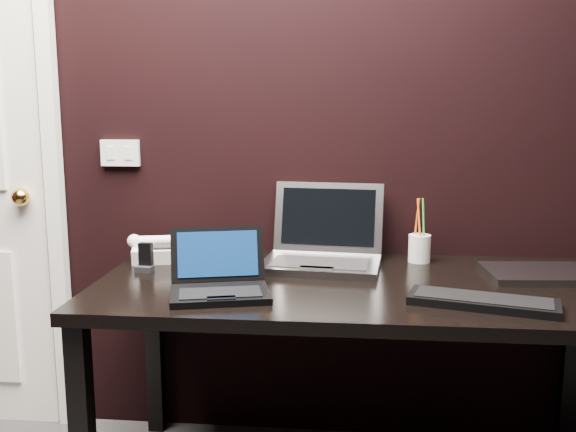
# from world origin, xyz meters

# --- Properties ---
(wall_back) EXTENTS (4.00, 0.00, 4.00)m
(wall_back) POSITION_xyz_m (0.00, 1.80, 1.30)
(wall_back) COLOR black
(wall_back) RESTS_ON ground
(wall_switch) EXTENTS (0.15, 0.02, 0.10)m
(wall_switch) POSITION_xyz_m (-0.62, 1.79, 1.12)
(wall_switch) COLOR silver
(wall_switch) RESTS_ON wall_back
(desk) EXTENTS (1.70, 0.80, 0.74)m
(desk) POSITION_xyz_m (0.30, 1.40, 0.66)
(desk) COLOR black
(desk) RESTS_ON ground
(netbook) EXTENTS (0.35, 0.32, 0.19)m
(netbook) POSITION_xyz_m (-0.12, 1.23, 0.78)
(netbook) COLOR black
(netbook) RESTS_ON desk
(silver_laptop) EXTENTS (0.44, 0.40, 0.28)m
(silver_laptop) POSITION_xyz_m (0.17, 1.60, 0.79)
(silver_laptop) COLOR gray
(silver_laptop) RESTS_ON desk
(ext_keyboard) EXTENTS (0.44, 0.24, 0.03)m
(ext_keyboard) POSITION_xyz_m (0.65, 1.19, 0.75)
(ext_keyboard) COLOR black
(ext_keyboard) RESTS_ON desk
(closed_laptop) EXTENTS (0.36, 0.27, 0.02)m
(closed_laptop) POSITION_xyz_m (0.89, 1.52, 0.75)
(closed_laptop) COLOR gray
(closed_laptop) RESTS_ON desk
(desk_phone) EXTENTS (0.23, 0.20, 0.11)m
(desk_phone) POSITION_xyz_m (-0.43, 1.62, 0.78)
(desk_phone) COLOR silver
(desk_phone) RESTS_ON desk
(mobile_phone) EXTENTS (0.06, 0.05, 0.10)m
(mobile_phone) POSITION_xyz_m (-0.43, 1.46, 0.78)
(mobile_phone) COLOR black
(mobile_phone) RESTS_ON desk
(pen_cup) EXTENTS (0.08, 0.08, 0.23)m
(pen_cup) POSITION_xyz_m (0.52, 1.69, 0.79)
(pen_cup) COLOR silver
(pen_cup) RESTS_ON desk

